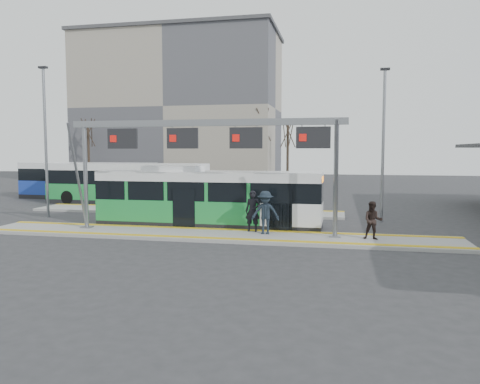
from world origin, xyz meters
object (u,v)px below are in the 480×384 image
Objects in this scene: hero_bus at (208,199)px; passenger_a at (253,211)px; gantry at (206,143)px; passenger_c at (265,213)px; passenger_b at (373,221)px.

passenger_a is at bearing -32.85° from hero_bus.
passenger_c is at bearing 2.36° from gantry.
gantry is 3.77m from hero_bus.
passenger_a reaches higher than passenger_b.
hero_bus reaches higher than passenger_c.
gantry reaches higher than hero_bus.
passenger_a is 5.45m from passenger_b.
passenger_b is at bearing -2.00° from gantry.
hero_bus is (-0.59, 2.39, -2.85)m from gantry.
passenger_b is at bearing -5.40° from passenger_c.
gantry is 4.19m from passenger_c.
passenger_c is (-4.69, 0.37, 0.17)m from passenger_b.
passenger_c is at bearing 178.94° from passenger_b.
gantry is 7.98× the size of passenger_b.
passenger_a is at bearing 139.68° from passenger_c.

